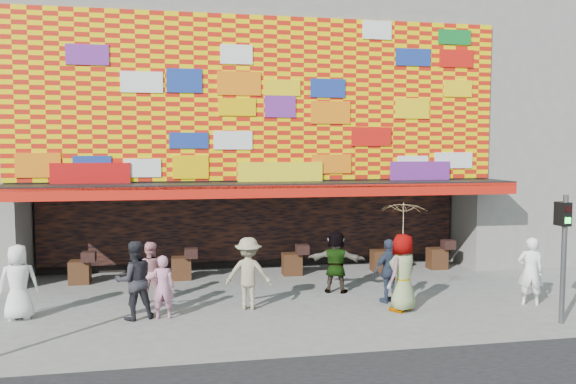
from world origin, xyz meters
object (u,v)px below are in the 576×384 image
ped_d (248,273)px  parasol (404,223)px  ped_c (134,280)px  ped_i (149,272)px  ped_a (18,282)px  ped_b (163,287)px  ped_e (389,271)px  ped_g (403,272)px  ped_f (336,261)px  signal_right (564,244)px  ped_h (530,271)px

ped_d → parasol: 4.08m
ped_c → ped_d: bearing=170.6°
ped_d → ped_i: (-2.50, 1.17, -0.11)m
ped_a → ped_b: 3.41m
parasol → ped_e: bearing=93.3°
ped_g → parasol: parasol is taller
parasol → ped_f: bearing=119.2°
ped_b → parasol: 6.06m
signal_right → ped_c: 10.06m
ped_b → ped_h: size_ratio=0.86×
ped_d → ped_f: 2.87m
ped_d → ped_f: (2.61, 1.18, -0.03)m
ped_b → ped_c: (-0.66, 0.09, 0.17)m
ped_d → signal_right: bearing=173.0°
ped_a → ped_b: bearing=160.6°
ped_e → parasol: bearing=75.8°
ped_g → ped_h: (3.46, -0.11, -0.08)m
ped_h → ped_i: (-9.72, 2.16, -0.09)m
ped_e → ped_g: 0.80m
signal_right → ped_b: 9.42m
ped_g → parasol: bearing=144.3°
ped_h → ped_i: bearing=9.0°
ped_a → ped_h: bearing=165.3°
signal_right → ped_i: bearing=158.8°
ped_h → parasol: 3.71m
ped_f → ped_b: bearing=39.9°
signal_right → parasol: (-3.25, 1.64, 0.36)m
ped_h → ped_d: bearing=13.7°
ped_c → ped_d: 2.79m
ped_b → ped_i: (-0.40, 1.62, 0.03)m
ped_b → ped_f: bearing=-155.6°
ped_b → ped_i: 1.67m
ped_d → parasol: size_ratio=0.92×
ped_f → ped_h: 5.10m
ped_b → parasol: parasol is taller
ped_d → ped_e: bearing=-168.6°
signal_right → ped_i: (-9.52, 3.70, -1.06)m
ped_f → ped_i: size_ratio=1.10×
ped_c → ped_h: size_ratio=1.06×
ped_c → ped_g: 6.55m
ped_c → ped_g: (6.53, -0.53, 0.03)m
ped_a → ped_f: (8.08, 1.06, -0.02)m
ped_d → ped_b: bearing=24.8°
signal_right → ped_e: (-3.30, 2.43, -1.02)m
ped_c → parasol: bearing=158.6°
ped_e → ped_i: size_ratio=1.06×
ped_c → ped_h: ped_c is taller
ped_i → parasol: 6.75m
ped_a → ped_f: bearing=177.8°
ped_b → parasol: (5.87, -0.43, 1.45)m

